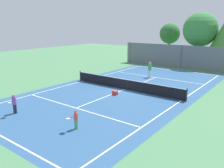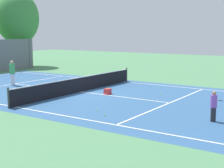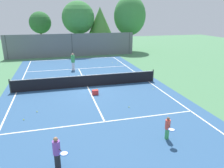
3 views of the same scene
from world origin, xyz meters
TOP-DOWN VIEW (x-y plane):
  - ground_plane at (0.00, 0.00)m, footprint 80.00×80.00m
  - court_surface at (0.00, 0.00)m, footprint 13.00×25.00m
  - tennis_net at (0.00, 0.00)m, footprint 11.90×0.10m
  - perimeter_fence at (0.00, 14.00)m, footprint 18.00×0.12m
  - tree_0 at (-4.27, 19.39)m, footprint 3.33×3.33m
  - tree_1 at (9.40, 16.64)m, footprint 5.01×4.57m
  - tree_2 at (1.36, 16.92)m, footprint 4.82×4.82m
  - tree_3 at (4.69, 16.91)m, footprint 3.57×3.57m
  - player_0 at (-0.61, 5.95)m, footprint 0.39×0.39m
  - player_1 at (2.52, -8.87)m, footprint 0.40×0.83m
  - player_2 at (-2.61, -9.67)m, footprint 0.64×0.85m
  - ball_crate at (0.29, -1.99)m, footprint 0.46×0.31m
  - tennis_ball_0 at (1.93, 10.73)m, footprint 0.07×0.07m
  - tennis_ball_1 at (-3.74, -4.13)m, footprint 0.07×0.07m
  - tennis_ball_2 at (-4.41, -5.03)m, footprint 0.07×0.07m
  - tennis_ball_3 at (5.02, -1.96)m, footprint 0.07×0.07m
  - tennis_ball_4 at (1.96, -4.89)m, footprint 0.07×0.07m
  - tennis_ball_5 at (4.91, 7.97)m, footprint 0.07×0.07m
  - tennis_ball_6 at (2.95, 1.37)m, footprint 0.07×0.07m
  - tennis_ball_7 at (4.35, 8.40)m, footprint 0.07×0.07m

SIDE VIEW (x-z plane):
  - ground_plane at x=0.00m, z-range 0.00..0.00m
  - court_surface at x=0.00m, z-range 0.00..0.01m
  - tennis_ball_0 at x=1.93m, z-range 0.00..0.07m
  - tennis_ball_1 at x=-3.74m, z-range 0.00..0.07m
  - tennis_ball_2 at x=-4.41m, z-range 0.00..0.07m
  - tennis_ball_3 at x=5.02m, z-range 0.00..0.07m
  - tennis_ball_4 at x=1.96m, z-range 0.00..0.07m
  - tennis_ball_5 at x=4.91m, z-range 0.00..0.07m
  - tennis_ball_6 at x=2.95m, z-range 0.00..0.07m
  - tennis_ball_7 at x=4.35m, z-range 0.00..0.07m
  - ball_crate at x=0.29m, z-range -0.03..0.40m
  - tennis_net at x=0.00m, z-range -0.04..1.06m
  - player_1 at x=2.52m, z-range 0.03..1.17m
  - player_2 at x=-2.61m, z-range 0.03..1.39m
  - player_0 at x=-0.61m, z-range 0.02..1.87m
  - perimeter_fence at x=0.00m, z-range 0.00..3.20m
  - tree_0 at x=-4.27m, z-range 1.40..7.59m
  - tree_3 at x=4.69m, z-range 1.39..8.23m
  - tree_2 at x=1.36m, z-range 1.42..9.10m
  - tree_1 at x=9.40m, z-range 1.24..9.76m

